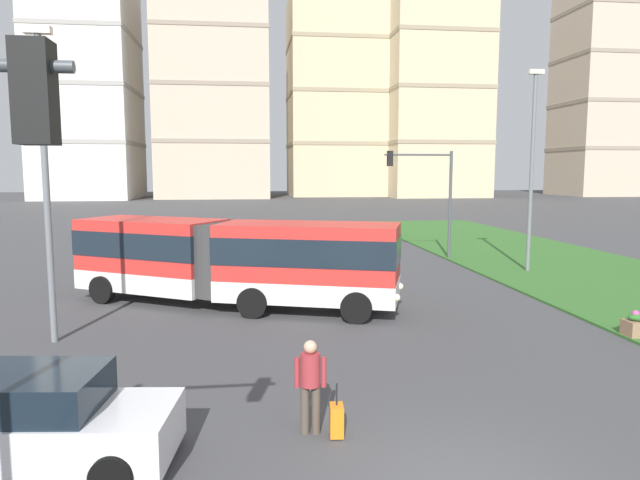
{
  "coord_description": "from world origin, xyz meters",
  "views": [
    {
      "loc": [
        -3.08,
        -7.82,
        4.75
      ],
      "look_at": [
        -0.42,
        13.31,
        2.2
      ],
      "focal_mm": 32.4,
      "sensor_mm": 36.0,
      "label": 1
    }
  ],
  "objects_px": {
    "articulated_bus": "(232,260)",
    "apartment_tower_east": "(606,60)",
    "car_white_van": "(33,422)",
    "apartment_tower_eastcentre": "(432,69)",
    "car_navy_sedan": "(192,247)",
    "rolling_suitcase": "(337,420)",
    "traffic_light_far_right": "(429,185)",
    "apartment_tower_westcentre": "(213,92)",
    "streetlight_left": "(45,172)",
    "streetlight_median": "(532,163)",
    "apartment_tower_centre": "(342,98)",
    "pedestrian_crossing": "(310,380)",
    "apartment_tower_west": "(86,65)"
  },
  "relations": [
    {
      "from": "articulated_bus",
      "to": "apartment_tower_east",
      "type": "height_order",
      "value": "apartment_tower_east"
    },
    {
      "from": "car_white_van",
      "to": "apartment_tower_eastcentre",
      "type": "height_order",
      "value": "apartment_tower_eastcentre"
    },
    {
      "from": "car_navy_sedan",
      "to": "rolling_suitcase",
      "type": "xyz_separation_m",
      "value": [
        4.49,
        -21.06,
        -0.44
      ]
    },
    {
      "from": "apartment_tower_east",
      "to": "traffic_light_far_right",
      "type": "bearing_deg",
      "value": -127.69
    },
    {
      "from": "car_navy_sedan",
      "to": "apartment_tower_westcentre",
      "type": "xyz_separation_m",
      "value": [
        -2.86,
        76.31,
        18.04
      ]
    },
    {
      "from": "car_white_van",
      "to": "apartment_tower_eastcentre",
      "type": "bearing_deg",
      "value": 68.79
    },
    {
      "from": "articulated_bus",
      "to": "apartment_tower_east",
      "type": "xyz_separation_m",
      "value": [
        69.27,
        86.08,
        24.26
      ]
    },
    {
      "from": "car_navy_sedan",
      "to": "streetlight_left",
      "type": "height_order",
      "value": "streetlight_left"
    },
    {
      "from": "apartment_tower_westcentre",
      "to": "streetlight_median",
      "type": "bearing_deg",
      "value": -76.97
    },
    {
      "from": "rolling_suitcase",
      "to": "apartment_tower_westcentre",
      "type": "xyz_separation_m",
      "value": [
        -7.34,
        97.36,
        18.48
      ]
    },
    {
      "from": "apartment_tower_centre",
      "to": "car_navy_sedan",
      "type": "bearing_deg",
      "value": -104.67
    },
    {
      "from": "car_navy_sedan",
      "to": "apartment_tower_westcentre",
      "type": "bearing_deg",
      "value": 92.14
    },
    {
      "from": "pedestrian_crossing",
      "to": "rolling_suitcase",
      "type": "relative_size",
      "value": 1.79
    },
    {
      "from": "car_white_van",
      "to": "apartment_tower_west",
      "type": "xyz_separation_m",
      "value": [
        -23.46,
        95.72,
        21.86
      ]
    },
    {
      "from": "car_white_van",
      "to": "apartment_tower_east",
      "type": "xyz_separation_m",
      "value": [
        72.17,
        97.03,
        25.16
      ]
    },
    {
      "from": "pedestrian_crossing",
      "to": "streetlight_left",
      "type": "relative_size",
      "value": 0.2
    },
    {
      "from": "car_white_van",
      "to": "car_navy_sedan",
      "type": "bearing_deg",
      "value": 88.67
    },
    {
      "from": "apartment_tower_centre",
      "to": "apartment_tower_eastcentre",
      "type": "xyz_separation_m",
      "value": [
        15.9,
        -6.0,
        4.78
      ]
    },
    {
      "from": "streetlight_median",
      "to": "apartment_tower_west",
      "type": "height_order",
      "value": "apartment_tower_west"
    },
    {
      "from": "rolling_suitcase",
      "to": "traffic_light_far_right",
      "type": "xyz_separation_m",
      "value": [
        8.04,
        20.05,
        3.69
      ]
    },
    {
      "from": "traffic_light_far_right",
      "to": "apartment_tower_west",
      "type": "height_order",
      "value": "apartment_tower_west"
    },
    {
      "from": "pedestrian_crossing",
      "to": "streetlight_left",
      "type": "height_order",
      "value": "streetlight_left"
    },
    {
      "from": "car_navy_sedan",
      "to": "apartment_tower_eastcentre",
      "type": "distance_m",
      "value": 87.86
    },
    {
      "from": "apartment_tower_centre",
      "to": "apartment_tower_east",
      "type": "height_order",
      "value": "apartment_tower_east"
    },
    {
      "from": "traffic_light_far_right",
      "to": "apartment_tower_eastcentre",
      "type": "distance_m",
      "value": 83.4
    },
    {
      "from": "traffic_light_far_right",
      "to": "apartment_tower_westcentre",
      "type": "bearing_deg",
      "value": 101.25
    },
    {
      "from": "apartment_tower_eastcentre",
      "to": "apartment_tower_westcentre",
      "type": "bearing_deg",
      "value": 179.75
    },
    {
      "from": "apartment_tower_westcentre",
      "to": "apartment_tower_east",
      "type": "bearing_deg",
      "value": -0.59
    },
    {
      "from": "car_white_van",
      "to": "streetlight_median",
      "type": "height_order",
      "value": "streetlight_median"
    },
    {
      "from": "car_white_van",
      "to": "traffic_light_far_right",
      "type": "xyz_separation_m",
      "value": [
        13.03,
        20.5,
        3.25
      ]
    },
    {
      "from": "streetlight_left",
      "to": "apartment_tower_eastcentre",
      "type": "distance_m",
      "value": 100.64
    },
    {
      "from": "car_navy_sedan",
      "to": "rolling_suitcase",
      "type": "distance_m",
      "value": 21.53
    },
    {
      "from": "streetlight_median",
      "to": "apartment_tower_westcentre",
      "type": "height_order",
      "value": "apartment_tower_westcentre"
    },
    {
      "from": "apartment_tower_westcentre",
      "to": "apartment_tower_centre",
      "type": "height_order",
      "value": "apartment_tower_centre"
    },
    {
      "from": "car_white_van",
      "to": "pedestrian_crossing",
      "type": "distance_m",
      "value": 4.59
    },
    {
      "from": "car_white_van",
      "to": "apartment_tower_eastcentre",
      "type": "xyz_separation_m",
      "value": [
        37.9,
        97.63,
        22.92
      ]
    },
    {
      "from": "streetlight_left",
      "to": "pedestrian_crossing",
      "type": "bearing_deg",
      "value": -45.21
    },
    {
      "from": "rolling_suitcase",
      "to": "apartment_tower_west",
      "type": "xyz_separation_m",
      "value": [
        -28.45,
        95.27,
        22.3
      ]
    },
    {
      "from": "car_white_van",
      "to": "apartment_tower_centre",
      "type": "bearing_deg",
      "value": 78.02
    },
    {
      "from": "articulated_bus",
      "to": "apartment_tower_east",
      "type": "distance_m",
      "value": 113.12
    },
    {
      "from": "pedestrian_crossing",
      "to": "streetlight_left",
      "type": "xyz_separation_m",
      "value": [
        -6.5,
        6.55,
        3.71
      ]
    },
    {
      "from": "pedestrian_crossing",
      "to": "apartment_tower_westcentre",
      "type": "height_order",
      "value": "apartment_tower_westcentre"
    },
    {
      "from": "apartment_tower_centre",
      "to": "apartment_tower_eastcentre",
      "type": "height_order",
      "value": "apartment_tower_eastcentre"
    },
    {
      "from": "car_white_van",
      "to": "streetlight_left",
      "type": "height_order",
      "value": "streetlight_left"
    },
    {
      "from": "car_navy_sedan",
      "to": "apartment_tower_westcentre",
      "type": "distance_m",
      "value": 78.46
    },
    {
      "from": "apartment_tower_westcentre",
      "to": "apartment_tower_east",
      "type": "relative_size",
      "value": 0.72
    },
    {
      "from": "apartment_tower_east",
      "to": "streetlight_median",
      "type": "bearing_deg",
      "value": -124.51
    },
    {
      "from": "articulated_bus",
      "to": "apartment_tower_west",
      "type": "height_order",
      "value": "apartment_tower_west"
    },
    {
      "from": "rolling_suitcase",
      "to": "car_navy_sedan",
      "type": "bearing_deg",
      "value": 102.03
    },
    {
      "from": "apartment_tower_westcentre",
      "to": "apartment_tower_eastcentre",
      "type": "distance_m",
      "value": 40.55
    }
  ]
}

